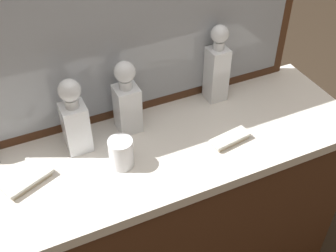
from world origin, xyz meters
The scene contains 8 objects.
dresser centered at (0.00, 0.00, 0.46)m, with size 1.39×0.48×0.92m.
dresser_mirror centered at (0.00, 0.22, 1.31)m, with size 1.23×0.03×0.78m.
crystal_decanter_center centered at (-0.28, 0.11, 1.03)m, with size 0.08×0.08×0.27m.
crystal_decanter_right centered at (0.28, 0.17, 1.04)m, with size 0.07×0.07×0.31m.
crystal_decanter_left centered at (-0.09, 0.13, 1.03)m, with size 0.08×0.08×0.27m.
crystal_tumbler_center centered at (-0.18, -0.03, 0.96)m, with size 0.08×0.08×0.10m.
silver_brush_far_left centered at (0.20, -0.08, 0.93)m, with size 0.15×0.07×0.02m.
silver_brush_front centered at (-0.47, 0.02, 0.93)m, with size 0.17×0.12×0.02m.
Camera 1 is at (-0.46, -0.99, 1.92)m, focal length 46.30 mm.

